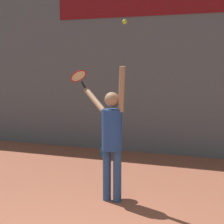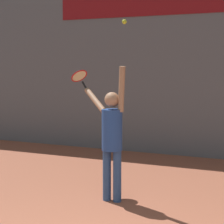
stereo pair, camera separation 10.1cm
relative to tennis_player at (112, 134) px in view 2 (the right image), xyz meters
name	(u,v)px [view 2 (the right image)]	position (x,y,z in m)	size (l,w,h in m)	color
back_wall	(201,50)	(0.66, 3.69, 1.43)	(18.00, 0.10, 5.00)	slate
tennis_player	(112,134)	(0.00, 0.00, 0.00)	(0.92, 0.60, 2.13)	#2D4C7F
tennis_racket	(80,77)	(-0.81, 0.48, 0.87)	(0.39, 0.37, 0.35)	black
tennis_ball	(124,22)	(0.24, -0.09, 1.71)	(0.07, 0.07, 0.07)	#CCDB2D
water_bottle	(104,151)	(-1.43, 2.90, -0.96)	(0.08, 0.08, 0.26)	#198CCC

